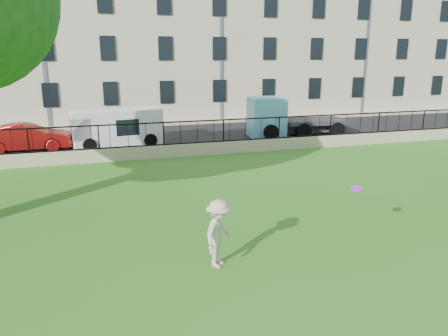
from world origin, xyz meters
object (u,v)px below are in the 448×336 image
object	(u,v)px
man	(219,233)
white_van	(117,128)
frisbee	(357,189)
blue_truck	(295,116)
red_sedan	(27,137)

from	to	relation	value
man	white_van	xyz separation A→B (m)	(-1.49, 14.85, 0.15)
frisbee	blue_truck	world-z (taller)	blue_truck
white_van	man	bearing A→B (deg)	-91.87
man	white_van	distance (m)	14.92
frisbee	blue_truck	bearing A→B (deg)	69.71
man	white_van	world-z (taller)	white_van
red_sedan	white_van	bearing A→B (deg)	-91.12
man	blue_truck	size ratio (longest dim) A/B	0.29
man	blue_truck	bearing A→B (deg)	7.86
man	red_sedan	distance (m)	16.01
red_sedan	blue_truck	world-z (taller)	blue_truck
frisbee	man	bearing A→B (deg)	175.99
blue_truck	white_van	bearing A→B (deg)	-174.79
man	blue_truck	world-z (taller)	blue_truck
blue_truck	red_sedan	bearing A→B (deg)	-174.76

